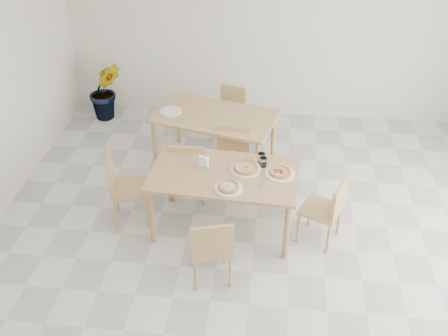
# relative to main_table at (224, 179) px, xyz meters

# --- Properties ---
(main_table) EXTENTS (1.64, 0.99, 0.75)m
(main_table) POSITION_rel_main_table_xyz_m (0.00, 0.00, 0.00)
(main_table) COLOR tan
(main_table) RESTS_ON ground
(chair_south) EXTENTS (0.49, 0.49, 0.81)m
(chair_south) POSITION_rel_main_table_xyz_m (-0.03, -0.85, -0.20)
(chair_south) COLOR tan
(chair_south) RESTS_ON ground
(chair_north) EXTENTS (0.43, 0.43, 0.82)m
(chair_north) POSITION_rel_main_table_xyz_m (0.01, 0.80, -0.20)
(chair_north) COLOR tan
(chair_north) RESTS_ON ground
(chair_west) EXTENTS (0.51, 0.51, 0.85)m
(chair_west) POSITION_rel_main_table_xyz_m (-1.15, 0.03, -0.18)
(chair_west) COLOR tan
(chair_west) RESTS_ON ground
(chair_east) EXTENTS (0.52, 0.52, 0.81)m
(chair_east) POSITION_rel_main_table_xyz_m (1.13, -0.10, -0.21)
(chair_east) COLOR tan
(chair_east) RESTS_ON ground
(plate_margherita) EXTENTS (0.33, 0.33, 0.02)m
(plate_margherita) POSITION_rel_main_table_xyz_m (0.23, 0.09, 0.09)
(plate_margherita) COLOR white
(plate_margherita) RESTS_ON main_table
(plate_mushroom) EXTENTS (0.29, 0.29, 0.02)m
(plate_mushroom) POSITION_rel_main_table_xyz_m (0.08, -0.28, 0.09)
(plate_mushroom) COLOR white
(plate_mushroom) RESTS_ON main_table
(plate_pepperoni) EXTENTS (0.32, 0.32, 0.02)m
(plate_pepperoni) POSITION_rel_main_table_xyz_m (0.60, 0.04, 0.09)
(plate_pepperoni) COLOR white
(plate_pepperoni) RESTS_ON main_table
(pizza_margherita) EXTENTS (0.29, 0.29, 0.03)m
(pizza_margherita) POSITION_rel_main_table_xyz_m (0.23, 0.09, 0.11)
(pizza_margherita) COLOR tan
(pizza_margherita) RESTS_ON plate_margherita
(pizza_mushroom) EXTENTS (0.28, 0.28, 0.03)m
(pizza_mushroom) POSITION_rel_main_table_xyz_m (0.08, -0.28, 0.11)
(pizza_mushroom) COLOR tan
(pizza_mushroom) RESTS_ON plate_mushroom
(pizza_pepperoni) EXTENTS (0.27, 0.27, 0.03)m
(pizza_pepperoni) POSITION_rel_main_table_xyz_m (0.60, 0.04, 0.11)
(pizza_pepperoni) COLOR tan
(pizza_pepperoni) RESTS_ON plate_pepperoni
(tumbler_a) EXTENTS (0.08, 0.08, 0.11)m
(tumbler_a) POSITION_rel_main_table_xyz_m (0.41, 0.18, 0.13)
(tumbler_a) COLOR white
(tumbler_a) RESTS_ON main_table
(tumbler_b) EXTENTS (0.08, 0.08, 0.11)m
(tumbler_b) POSITION_rel_main_table_xyz_m (0.38, 0.27, 0.13)
(tumbler_b) COLOR white
(tumbler_b) RESTS_ON main_table
(napkin_holder) EXTENTS (0.13, 0.09, 0.13)m
(napkin_holder) POSITION_rel_main_table_xyz_m (-0.23, 0.09, 0.14)
(napkin_holder) COLOR silver
(napkin_holder) RESTS_ON main_table
(fork_a) EXTENTS (0.05, 0.19, 0.01)m
(fork_a) POSITION_rel_main_table_xyz_m (-0.46, 0.22, 0.08)
(fork_a) COLOR silver
(fork_a) RESTS_ON main_table
(fork_b) EXTENTS (0.07, 0.19, 0.01)m
(fork_b) POSITION_rel_main_table_xyz_m (0.43, -0.16, 0.08)
(fork_b) COLOR silver
(fork_b) RESTS_ON main_table
(second_table) EXTENTS (1.70, 1.22, 0.75)m
(second_table) POSITION_rel_main_table_xyz_m (-0.26, 1.28, -0.00)
(second_table) COLOR tan
(second_table) RESTS_ON ground
(chair_back_s) EXTENTS (0.42, 0.42, 0.82)m
(chair_back_s) POSITION_rel_main_table_xyz_m (-0.47, 0.49, -0.20)
(chair_back_s) COLOR tan
(chair_back_s) RESTS_ON ground
(chair_back_n) EXTENTS (0.49, 0.49, 0.78)m
(chair_back_n) POSITION_rel_main_table_xyz_m (-0.13, 2.02, -0.22)
(chair_back_n) COLOR tan
(chair_back_n) RESTS_ON ground
(plate_empty) EXTENTS (0.29, 0.29, 0.02)m
(plate_empty) POSITION_rel_main_table_xyz_m (-0.83, 1.31, 0.09)
(plate_empty) COLOR white
(plate_empty) RESTS_ON second_table
(potted_plant) EXTENTS (0.62, 0.57, 0.91)m
(potted_plant) POSITION_rel_main_table_xyz_m (-2.08, 2.42, -0.22)
(potted_plant) COLOR #1D611D
(potted_plant) RESTS_ON ground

